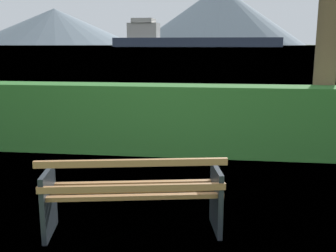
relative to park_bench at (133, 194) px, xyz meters
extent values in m
plane|color=#4C6B33|center=(-0.01, 0.06, -0.43)|extent=(1400.00, 1400.00, 0.00)
plane|color=#7A99A8|center=(-0.01, 309.37, -0.43)|extent=(620.00, 620.00, 0.00)
cube|color=olive|center=(0.02, -0.13, 0.02)|extent=(1.78, 0.40, 0.04)
cube|color=olive|center=(-0.01, 0.06, 0.02)|extent=(1.78, 0.40, 0.04)
cube|color=olive|center=(-0.05, 0.25, 0.02)|extent=(1.78, 0.40, 0.04)
cube|color=olive|center=(0.04, -0.20, 0.14)|extent=(1.78, 0.38, 0.06)
cube|color=olive|center=(0.05, -0.25, 0.41)|extent=(1.78, 0.38, 0.06)
cube|color=#1E2328|center=(-0.85, -0.12, -0.09)|extent=(0.14, 0.51, 0.68)
cube|color=#1E2328|center=(0.84, 0.20, -0.09)|extent=(0.14, 0.51, 0.68)
cube|color=#2D6B28|center=(-0.01, 3.12, 0.18)|extent=(11.03, 0.66, 1.22)
cylinder|color=brown|center=(2.69, 3.60, 1.79)|extent=(0.38, 0.38, 4.44)
cube|color=#2D384C|center=(-13.49, 245.69, 2.36)|extent=(103.12, 18.79, 5.59)
cube|color=beige|center=(-46.30, 247.01, 9.63)|extent=(18.99, 13.94, 8.94)
cube|color=beige|center=(-46.30, 247.01, 15.49)|extent=(13.51, 15.18, 2.79)
cube|color=gold|center=(-62.70, 255.07, 0.09)|extent=(6.53, 6.87, 1.04)
cube|color=beige|center=(-62.70, 255.07, 1.05)|extent=(2.99, 3.05, 0.88)
cone|color=gray|center=(-247.19, 586.91, 26.54)|extent=(246.53, 246.53, 53.93)
cone|color=gray|center=(-0.01, 593.76, 41.28)|extent=(243.25, 243.25, 83.42)
camera|label=1|loc=(0.83, -3.70, 1.49)|focal=42.31mm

